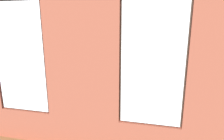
{
  "coord_description": "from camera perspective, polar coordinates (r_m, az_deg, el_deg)",
  "views": [
    {
      "loc": [
        -1.3,
        5.83,
        2.42
      ],
      "look_at": [
        -0.03,
        0.4,
        1.01
      ],
      "focal_mm": 32.0,
      "sensor_mm": 36.0,
      "label": 1
    }
  ],
  "objects": [
    {
      "name": "remote_silver",
      "position": [
        6.04,
        2.09,
        -5.23
      ],
      "size": [
        0.11,
        0.18,
        0.02
      ],
      "primitive_type": "cube",
      "rotation": [
        0.0,
        0.0,
        3.54
      ],
      "color": "#B2B2B7",
      "rests_on": "coffee_table"
    },
    {
      "name": "potted_plant_corner_near_left",
      "position": [
        8.11,
        21.46,
        0.27
      ],
      "size": [
        0.77,
        0.78,
        1.16
      ],
      "color": "#9E5638",
      "rests_on": "ground_plane"
    },
    {
      "name": "potted_plant_by_left_couch",
      "position": [
        6.79,
        18.26,
        -3.74
      ],
      "size": [
        0.37,
        0.37,
        0.59
      ],
      "color": "#9E5638",
      "rests_on": "ground_plane"
    },
    {
      "name": "brick_wall_with_windows",
      "position": [
        3.55,
        -8.57,
        2.74
      ],
      "size": [
        6.14,
        0.3,
        3.48
      ],
      "color": "brown",
      "rests_on": "ground_plane"
    },
    {
      "name": "potted_plant_mid_room_small",
      "position": [
        7.15,
        10.11,
        -2.06
      ],
      "size": [
        0.42,
        0.42,
        0.67
      ],
      "color": "brown",
      "rests_on": "ground_plane"
    },
    {
      "name": "tv_flatscreen",
      "position": [
        7.06,
        -21.97,
        0.26
      ],
      "size": [
        1.19,
        0.2,
        0.79
      ],
      "color": "black",
      "rests_on": "media_console"
    },
    {
      "name": "potted_plant_corner_far_left",
      "position": [
        4.24,
        28.99,
        -8.79
      ],
      "size": [
        1.04,
        1.13,
        1.4
      ],
      "color": "gray",
      "rests_on": "ground_plane"
    },
    {
      "name": "media_console",
      "position": [
        7.22,
        -21.52,
        -4.55
      ],
      "size": [
        1.14,
        0.42,
        0.45
      ],
      "primitive_type": "cube",
      "color": "black",
      "rests_on": "ground_plane"
    },
    {
      "name": "candle_jar",
      "position": [
        6.15,
        1.21,
        -4.45
      ],
      "size": [
        0.08,
        0.08,
        0.11
      ],
      "primitive_type": "cylinder",
      "color": "#B7333D",
      "rests_on": "coffee_table"
    },
    {
      "name": "white_wall_right",
      "position": [
        7.13,
        -24.43,
        7.44
      ],
      "size": [
        0.1,
        4.95,
        3.48
      ],
      "primitive_type": "cube",
      "color": "white",
      "rests_on": "ground_plane"
    },
    {
      "name": "table_plant_small",
      "position": [
        6.17,
        5.39,
        -3.59
      ],
      "size": [
        0.17,
        0.17,
        0.26
      ],
      "color": "brown",
      "rests_on": "coffee_table"
    },
    {
      "name": "potted_plant_near_tv",
      "position": [
        6.01,
        -22.98,
        -4.47
      ],
      "size": [
        0.75,
        0.83,
        1.38
      ],
      "color": "beige",
      "rests_on": "ground_plane"
    },
    {
      "name": "papasan_chair",
      "position": [
        8.06,
        -3.0,
        -0.07
      ],
      "size": [
        1.09,
        1.09,
        0.69
      ],
      "color": "olive",
      "rests_on": "ground_plane"
    },
    {
      "name": "remote_gray",
      "position": [
        6.17,
        -3.3,
        -4.81
      ],
      "size": [
        0.15,
        0.16,
        0.02
      ],
      "primitive_type": "cube",
      "rotation": [
        0.0,
        0.0,
        5.56
      ],
      "color": "#59595B",
      "rests_on": "coffee_table"
    },
    {
      "name": "couch_by_window",
      "position": [
        4.85,
        -13.29,
        -11.74
      ],
      "size": [
        1.76,
        0.87,
        0.8
      ],
      "color": "black",
      "rests_on": "ground_plane"
    },
    {
      "name": "ground_plane",
      "position": [
        6.46,
        0.56,
        -8.3
      ],
      "size": [
        6.74,
        5.95,
        0.1
      ],
      "primitive_type": "cube",
      "color": "brown"
    },
    {
      "name": "coffee_table",
      "position": [
        6.18,
        1.2,
        -5.34
      ],
      "size": [
        1.57,
        0.72,
        0.4
      ],
      "color": "tan",
      "rests_on": "ground_plane"
    },
    {
      "name": "couch_left",
      "position": [
        5.57,
        23.5,
        -9.13
      ],
      "size": [
        1.0,
        1.95,
        0.8
      ],
      "rotation": [
        0.0,
        0.0,
        1.5
      ],
      "color": "black",
      "rests_on": "ground_plane"
    },
    {
      "name": "potted_plant_between_couches",
      "position": [
        4.37,
        2.87,
        -9.87
      ],
      "size": [
        0.61,
        0.61,
        0.98
      ],
      "color": "gray",
      "rests_on": "ground_plane"
    },
    {
      "name": "potted_plant_foreground_right",
      "position": [
        8.77,
        -12.22,
        2.49
      ],
      "size": [
        0.82,
        0.82,
        1.08
      ],
      "color": "#9E5638",
      "rests_on": "ground_plane"
    },
    {
      "name": "cup_ceramic",
      "position": [
        6.27,
        -0.38,
        -4.07
      ],
      "size": [
        0.09,
        0.09,
        0.11
      ],
      "primitive_type": "cylinder",
      "color": "#4C4C51",
      "rests_on": "coffee_table"
    }
  ]
}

